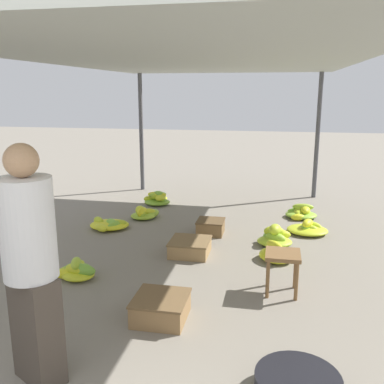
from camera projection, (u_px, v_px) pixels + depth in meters
name	position (u px, v px, depth m)	size (l,w,h in m)	color
canopy_post_back_left	(141.00, 133.00, 8.50)	(0.08, 0.08, 2.30)	#4C4C51
canopy_post_back_right	(317.00, 136.00, 7.86)	(0.08, 0.08, 2.30)	#4C4C51
canopy_tarp	(196.00, 60.00, 4.92)	(3.79, 6.66, 0.04)	#9EA399
vendor_foreground	(31.00, 264.00, 2.81)	(0.48, 0.48, 1.66)	#4C4238
stool	(283.00, 261.00, 4.21)	(0.34, 0.34, 0.43)	brown
banana_pile_left_0	(77.00, 270.00, 4.60)	(0.49, 0.40, 0.22)	yellow
banana_pile_left_1	(109.00, 224.00, 6.27)	(0.60, 0.61, 0.15)	#BBCF2B
banana_pile_left_2	(145.00, 213.00, 6.75)	(0.43, 0.44, 0.20)	#9BC230
banana_pile_left_3	(157.00, 198.00, 7.57)	(0.51, 0.43, 0.25)	#C9D528
banana_pile_right_0	(275.00, 254.00, 5.07)	(0.41, 0.39, 0.24)	#B3CC2C
banana_pile_right_1	(308.00, 228.00, 6.09)	(0.57, 0.62, 0.21)	#83B935
banana_pile_right_2	(301.00, 212.00, 6.81)	(0.49, 0.49, 0.22)	#A0C42F
banana_pile_right_3	(275.00, 237.00, 5.63)	(0.45, 0.46, 0.28)	#90BE32
crate_near	(190.00, 247.00, 5.27)	(0.49, 0.49, 0.18)	#9E7A4C
crate_mid	(161.00, 308.00, 3.77)	(0.47, 0.47, 0.21)	olive
crate_far	(211.00, 227.00, 6.03)	(0.38, 0.38, 0.20)	brown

